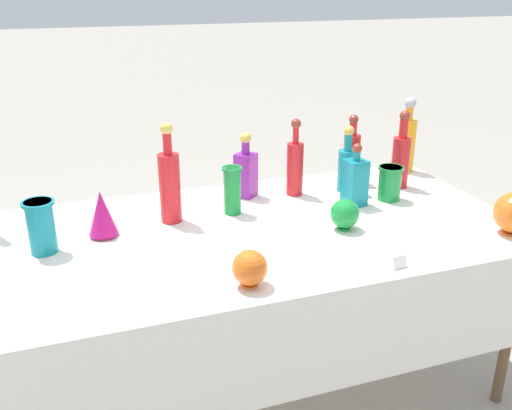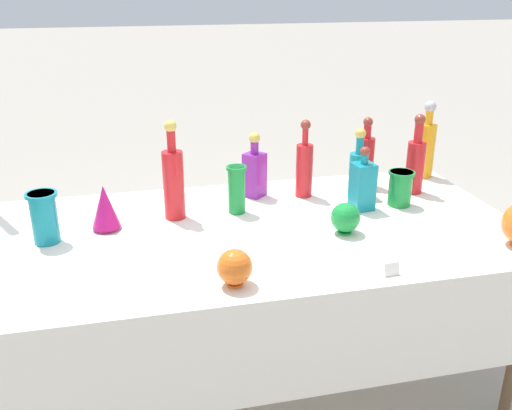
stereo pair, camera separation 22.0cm
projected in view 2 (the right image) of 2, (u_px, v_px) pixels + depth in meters
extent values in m
plane|color=#A0998C|center=(256.00, 385.00, 2.53)|extent=(40.00, 40.00, 0.00)
cube|color=white|center=(256.00, 232.00, 2.25)|extent=(2.07, 1.06, 0.03)
cube|color=white|center=(293.00, 351.00, 1.84)|extent=(2.07, 0.01, 0.40)
cylinder|color=brown|center=(33.00, 289.00, 2.58)|extent=(0.04, 0.04, 0.73)
cylinder|color=brown|center=(412.00, 248.00, 2.97)|extent=(0.04, 0.04, 0.73)
cylinder|color=red|center=(174.00, 185.00, 2.29)|extent=(0.09, 0.09, 0.28)
cylinder|color=red|center=(171.00, 141.00, 2.23)|extent=(0.03, 0.03, 0.09)
sphere|color=gold|center=(170.00, 126.00, 2.20)|extent=(0.05, 0.05, 0.05)
cylinder|color=teal|center=(358.00, 174.00, 2.56)|extent=(0.08, 0.08, 0.19)
cylinder|color=teal|center=(360.00, 145.00, 2.51)|extent=(0.03, 0.03, 0.08)
sphere|color=gold|center=(361.00, 133.00, 2.49)|extent=(0.05, 0.05, 0.05)
cylinder|color=red|center=(415.00, 168.00, 2.58)|extent=(0.08, 0.08, 0.24)
cylinder|color=red|center=(419.00, 133.00, 2.52)|extent=(0.04, 0.04, 0.09)
sphere|color=maroon|center=(420.00, 120.00, 2.50)|extent=(0.05, 0.05, 0.05)
cylinder|color=red|center=(304.00, 171.00, 2.53)|extent=(0.07, 0.07, 0.24)
cylinder|color=red|center=(305.00, 136.00, 2.48)|extent=(0.03, 0.03, 0.08)
sphere|color=maroon|center=(306.00, 125.00, 2.46)|extent=(0.04, 0.04, 0.04)
cylinder|color=red|center=(365.00, 162.00, 2.67)|extent=(0.08, 0.08, 0.23)
cylinder|color=red|center=(367.00, 131.00, 2.61)|extent=(0.04, 0.04, 0.06)
sphere|color=maroon|center=(368.00, 122.00, 2.59)|extent=(0.04, 0.04, 0.04)
cylinder|color=orange|center=(425.00, 151.00, 2.78)|extent=(0.09, 0.09, 0.26)
cylinder|color=orange|center=(429.00, 117.00, 2.72)|extent=(0.04, 0.04, 0.07)
sphere|color=#B2B2B7|center=(430.00, 107.00, 2.70)|extent=(0.06, 0.06, 0.06)
cube|color=purple|center=(255.00, 175.00, 2.54)|extent=(0.11, 0.11, 0.20)
cylinder|color=purple|center=(255.00, 147.00, 2.49)|extent=(0.04, 0.04, 0.06)
sphere|color=gold|center=(254.00, 138.00, 2.48)|extent=(0.05, 0.05, 0.05)
cube|color=teal|center=(363.00, 187.00, 2.39)|extent=(0.10, 0.10, 0.20)
cylinder|color=teal|center=(365.00, 159.00, 2.35)|extent=(0.03, 0.03, 0.04)
sphere|color=maroon|center=(365.00, 152.00, 2.34)|extent=(0.04, 0.04, 0.04)
cylinder|color=#198C38|center=(400.00, 188.00, 2.45)|extent=(0.10, 0.10, 0.15)
cylinder|color=#198C38|center=(402.00, 173.00, 2.42)|extent=(0.11, 0.11, 0.01)
cylinder|color=teal|center=(44.00, 218.00, 2.09)|extent=(0.10, 0.10, 0.20)
cylinder|color=teal|center=(41.00, 195.00, 2.06)|extent=(0.11, 0.11, 0.01)
cylinder|color=#198C38|center=(237.00, 190.00, 2.36)|extent=(0.07, 0.07, 0.20)
cylinder|color=#198C38|center=(236.00, 168.00, 2.32)|extent=(0.08, 0.08, 0.01)
cylinder|color=#C61972|center=(107.00, 228.00, 2.23)|extent=(0.06, 0.06, 0.01)
cone|color=#C61972|center=(105.00, 206.00, 2.20)|extent=(0.11, 0.11, 0.17)
cylinder|color=#198C38|center=(345.00, 232.00, 2.20)|extent=(0.05, 0.05, 0.01)
sphere|color=#198C38|center=(346.00, 217.00, 2.18)|extent=(0.12, 0.12, 0.12)
cylinder|color=orange|center=(235.00, 284.00, 1.83)|extent=(0.05, 0.05, 0.01)
sphere|color=orange|center=(235.00, 267.00, 1.81)|extent=(0.12, 0.12, 0.12)
cube|color=white|center=(392.00, 269.00, 1.88)|extent=(0.06, 0.02, 0.05)
cube|color=tan|center=(167.00, 249.00, 3.47)|extent=(0.52, 0.45, 0.28)
cube|color=tan|center=(164.00, 215.00, 3.49)|extent=(0.39, 0.19, 0.09)
cube|color=tan|center=(150.00, 256.00, 3.30)|extent=(0.56, 0.45, 0.36)
cube|color=tan|center=(146.00, 214.00, 3.32)|extent=(0.46, 0.14, 0.09)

